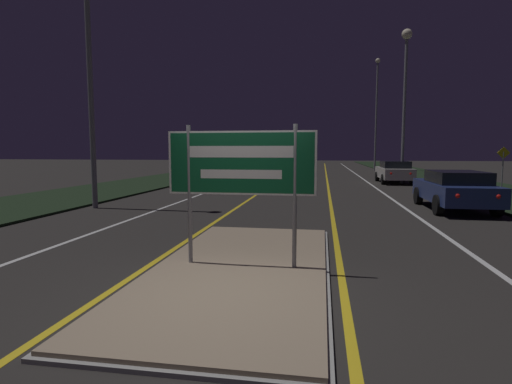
{
  "coord_description": "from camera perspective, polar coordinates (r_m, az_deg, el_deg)",
  "views": [
    {
      "loc": [
        1.32,
        -5.11,
        2.0
      ],
      "look_at": [
        0.0,
        2.8,
        1.17
      ],
      "focal_mm": 28.0,
      "sensor_mm": 36.0,
      "label": 1
    }
  ],
  "objects": [
    {
      "name": "lane_line_white_right",
      "position": [
        30.31,
        14.91,
        1.92
      ],
      "size": [
        0.12,
        70.0,
        0.01
      ],
      "color": "silver",
      "rests_on": "ground_plane"
    },
    {
      "name": "car_receding_0",
      "position": [
        15.08,
        26.5,
        0.39
      ],
      "size": [
        1.9,
        4.33,
        1.33
      ],
      "color": "navy",
      "rests_on": "ground_plane"
    },
    {
      "name": "median_island",
      "position": [
        6.83,
        -2.11,
        -10.78
      ],
      "size": [
        2.91,
        6.49,
        0.1
      ],
      "color": "#999993",
      "rests_on": "ground_plane"
    },
    {
      "name": "streetlight_left_near",
      "position": [
        15.58,
        -22.9,
        21.25
      ],
      "size": [
        0.45,
        0.45,
        10.63
      ],
      "color": "gray",
      "rests_on": "ground_plane"
    },
    {
      "name": "verge_left",
      "position": [
        27.41,
        -13.81,
        1.62
      ],
      "size": [
        5.0,
        100.0,
        0.08
      ],
      "color": "black",
      "rests_on": "ground_plane"
    },
    {
      "name": "highway_sign",
      "position": [
        6.54,
        -2.17,
        3.49
      ],
      "size": [
        2.46,
        0.07,
        2.32
      ],
      "color": "gray",
      "rests_on": "median_island"
    },
    {
      "name": "streetlight_right_near",
      "position": [
        26.45,
        20.56,
        15.11
      ],
      "size": [
        0.61,
        0.61,
        9.21
      ],
      "color": "gray",
      "rests_on": "ground_plane"
    },
    {
      "name": "edge_line_white_left",
      "position": [
        31.35,
        -6.32,
        2.2
      ],
      "size": [
        0.1,
        70.0,
        0.01
      ],
      "color": "silver",
      "rests_on": "ground_plane"
    },
    {
      "name": "ground_plane",
      "position": [
        5.64,
        -4.84,
        -14.89
      ],
      "size": [
        160.0,
        160.0,
        0.0
      ],
      "primitive_type": "plane",
      "color": "#282623"
    },
    {
      "name": "streetlight_right_far",
      "position": [
        42.65,
        16.84,
        11.98
      ],
      "size": [
        0.48,
        0.48,
        11.14
      ],
      "color": "gray",
      "rests_on": "ground_plane"
    },
    {
      "name": "car_receding_1",
      "position": [
        26.36,
        19.13,
        2.81
      ],
      "size": [
        1.87,
        4.52,
        1.38
      ],
      "color": "silver",
      "rests_on": "ground_plane"
    },
    {
      "name": "lane_line_white_left",
      "position": [
        30.67,
        -0.92,
        2.16
      ],
      "size": [
        0.12,
        70.0,
        0.01
      ],
      "color": "silver",
      "rests_on": "ground_plane"
    },
    {
      "name": "car_approaching_1",
      "position": [
        36.12,
        3.18,
        3.91
      ],
      "size": [
        1.99,
        4.27,
        1.47
      ],
      "color": "black",
      "rests_on": "ground_plane"
    },
    {
      "name": "warning_sign",
      "position": [
        23.21,
        31.8,
        3.44
      ],
      "size": [
        0.6,
        0.06,
        2.12
      ],
      "color": "gray",
      "rests_on": "verge_right"
    },
    {
      "name": "car_approaching_0",
      "position": [
        20.57,
        -1.97,
        2.49
      ],
      "size": [
        1.87,
        4.17,
        1.47
      ],
      "color": "#B7B7BC",
      "rests_on": "ground_plane"
    },
    {
      "name": "centre_line_yellow_left",
      "position": [
        30.32,
        3.84,
        2.1
      ],
      "size": [
        0.12,
        70.0,
        0.01
      ],
      "color": "gold",
      "rests_on": "ground_plane"
    },
    {
      "name": "centre_line_yellow_right",
      "position": [
        30.18,
        10.07,
        2.01
      ],
      "size": [
        0.12,
        70.0,
        0.01
      ],
      "color": "gold",
      "rests_on": "ground_plane"
    },
    {
      "name": "edge_line_white_right",
      "position": [
        30.74,
        20.48,
        1.79
      ],
      "size": [
        0.1,
        70.0,
        0.01
      ],
      "color": "silver",
      "rests_on": "ground_plane"
    },
    {
      "name": "verge_right",
      "position": [
        26.48,
        27.44,
        0.98
      ],
      "size": [
        5.0,
        100.0,
        0.08
      ],
      "color": "black",
      "rests_on": "ground_plane"
    }
  ]
}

